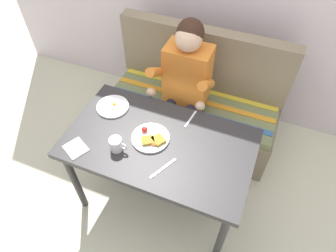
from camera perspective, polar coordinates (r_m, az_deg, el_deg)
ground_plane at (r=2.52m, az=-1.32°, el=-13.24°), size 8.00×8.00×0.00m
table at (r=1.97m, az=-1.65°, el=-4.43°), size 1.20×0.70×0.73m
couch at (r=2.69m, az=4.96°, el=3.70°), size 1.44×0.56×1.00m
person at (r=2.29m, az=3.08°, el=8.38°), size 0.45×0.61×1.21m
plate_breakfast at (r=1.91m, az=-3.30°, el=-2.32°), size 0.24×0.24×0.05m
plate_eggs at (r=2.14m, az=-10.47°, el=3.68°), size 0.23×0.23×0.04m
coffee_mug at (r=1.86m, az=-9.81°, el=-3.43°), size 0.12×0.08×0.09m
napkin at (r=1.96m, az=-17.14°, el=-4.06°), size 0.18×0.17×0.01m
fork at (r=2.03m, az=4.30°, el=1.34°), size 0.04×0.17×0.00m
knife at (r=1.79m, az=-0.94°, el=-8.04°), size 0.10×0.19×0.00m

